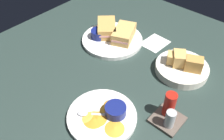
# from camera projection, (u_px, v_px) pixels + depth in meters

# --- Properties ---
(ground_plane) EXTENTS (1.10, 1.10, 0.03)m
(ground_plane) POSITION_uv_depth(u_px,v_px,m) (123.00, 66.00, 0.95)
(ground_plane) COLOR #283833
(plate_sandwich_main) EXTENTS (0.26, 0.26, 0.02)m
(plate_sandwich_main) POSITION_uv_depth(u_px,v_px,m) (112.00, 40.00, 1.04)
(plate_sandwich_main) COLOR white
(plate_sandwich_main) RESTS_ON ground_plane
(sandwich_half_near) EXTENTS (0.15, 0.12, 0.05)m
(sandwich_half_near) POSITION_uv_depth(u_px,v_px,m) (124.00, 34.00, 1.02)
(sandwich_half_near) COLOR tan
(sandwich_half_near) RESTS_ON plate_sandwich_main
(sandwich_half_far) EXTENTS (0.15, 0.14, 0.05)m
(sandwich_half_far) POSITION_uv_depth(u_px,v_px,m) (107.00, 28.00, 1.05)
(sandwich_half_far) COLOR tan
(sandwich_half_far) RESTS_ON plate_sandwich_main
(ramekin_dark_sauce) EXTENTS (0.07, 0.07, 0.03)m
(ramekin_dark_sauce) POSITION_uv_depth(u_px,v_px,m) (99.00, 34.00, 1.03)
(ramekin_dark_sauce) COLOR navy
(ramekin_dark_sauce) RESTS_ON plate_sandwich_main
(spoon_by_dark_ramekin) EXTENTS (0.09, 0.07, 0.01)m
(spoon_by_dark_ramekin) POSITION_uv_depth(u_px,v_px,m) (111.00, 35.00, 1.05)
(spoon_by_dark_ramekin) COLOR silver
(spoon_by_dark_ramekin) RESTS_ON plate_sandwich_main
(plate_chips_companion) EXTENTS (0.22, 0.22, 0.02)m
(plate_chips_companion) POSITION_uv_depth(u_px,v_px,m) (102.00, 117.00, 0.75)
(plate_chips_companion) COLOR white
(plate_chips_companion) RESTS_ON ground_plane
(ramekin_light_gravy) EXTENTS (0.07, 0.07, 0.03)m
(ramekin_light_gravy) POSITION_uv_depth(u_px,v_px,m) (116.00, 110.00, 0.74)
(ramekin_light_gravy) COLOR navy
(ramekin_light_gravy) RESTS_ON plate_chips_companion
(spoon_by_gravy_ramekin) EXTENTS (0.07, 0.09, 0.01)m
(spoon_by_gravy_ramekin) POSITION_uv_depth(u_px,v_px,m) (87.00, 114.00, 0.74)
(spoon_by_gravy_ramekin) COLOR silver
(spoon_by_gravy_ramekin) RESTS_ON plate_chips_companion
(plantain_chip_scatter) EXTENTS (0.15, 0.15, 0.01)m
(plantain_chip_scatter) POSITION_uv_depth(u_px,v_px,m) (103.00, 117.00, 0.73)
(plantain_chip_scatter) COLOR gold
(plantain_chip_scatter) RESTS_ON plate_chips_companion
(bread_basket_rear) EXTENTS (0.19, 0.19, 0.08)m
(bread_basket_rear) POSITION_uv_depth(u_px,v_px,m) (182.00, 67.00, 0.89)
(bread_basket_rear) COLOR silver
(bread_basket_rear) RESTS_ON ground_plane
(condiment_caddy) EXTENTS (0.09, 0.09, 0.10)m
(condiment_caddy) POSITION_uv_depth(u_px,v_px,m) (169.00, 113.00, 0.73)
(condiment_caddy) COLOR brown
(condiment_caddy) RESTS_ON ground_plane
(paper_napkin_folded) EXTENTS (0.11, 0.10, 0.00)m
(paper_napkin_folded) POSITION_uv_depth(u_px,v_px,m) (155.00, 43.00, 1.04)
(paper_napkin_folded) COLOR white
(paper_napkin_folded) RESTS_ON ground_plane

